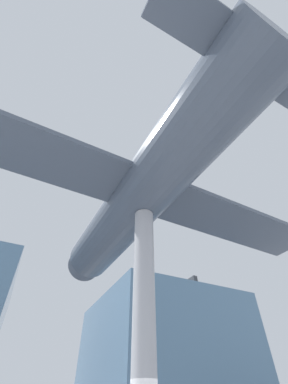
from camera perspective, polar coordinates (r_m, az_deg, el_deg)
glass_pavilion_right at (r=25.97m, az=4.59°, el=-34.06°), size 11.82×12.33×10.56m
support_pylon_central at (r=7.44m, az=0.00°, el=-27.91°), size 0.63×0.63×7.15m
suspended_airplane at (r=9.75m, az=-0.59°, el=-0.67°), size 16.94×13.66×3.39m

